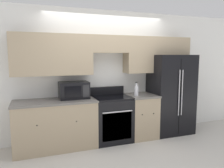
{
  "coord_description": "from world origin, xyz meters",
  "views": [
    {
      "loc": [
        -1.44,
        -3.65,
        1.68
      ],
      "look_at": [
        0.0,
        0.31,
        1.14
      ],
      "focal_mm": 35.0,
      "sensor_mm": 36.0,
      "label": 1
    }
  ],
  "objects_px": {
    "bottle": "(136,90)",
    "refrigerator": "(169,94)",
    "oven_range": "(112,118)",
    "microwave": "(74,90)"
  },
  "relations": [
    {
      "from": "microwave",
      "to": "bottle",
      "type": "relative_size",
      "value": 1.93
    },
    {
      "from": "oven_range",
      "to": "refrigerator",
      "type": "distance_m",
      "value": 1.43
    },
    {
      "from": "refrigerator",
      "to": "bottle",
      "type": "bearing_deg",
      "value": -169.89
    },
    {
      "from": "oven_range",
      "to": "bottle",
      "type": "xyz_separation_m",
      "value": [
        0.49,
        -0.08,
        0.55
      ]
    },
    {
      "from": "bottle",
      "to": "refrigerator",
      "type": "bearing_deg",
      "value": 10.11
    },
    {
      "from": "refrigerator",
      "to": "bottle",
      "type": "relative_size",
      "value": 6.06
    },
    {
      "from": "refrigerator",
      "to": "microwave",
      "type": "height_order",
      "value": "refrigerator"
    },
    {
      "from": "microwave",
      "to": "bottle",
      "type": "xyz_separation_m",
      "value": [
        1.22,
        -0.16,
        -0.05
      ]
    },
    {
      "from": "refrigerator",
      "to": "microwave",
      "type": "bearing_deg",
      "value": 179.96
    },
    {
      "from": "oven_range",
      "to": "bottle",
      "type": "bearing_deg",
      "value": -9.67
    }
  ]
}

